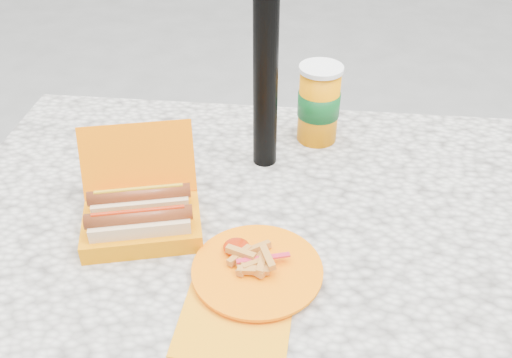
# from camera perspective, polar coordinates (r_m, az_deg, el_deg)

# --- Properties ---
(picnic_table) EXTENTS (1.20, 0.80, 0.75)m
(picnic_table) POSITION_cam_1_polar(r_m,az_deg,el_deg) (1.18, 0.08, -6.87)
(picnic_table) COLOR beige
(picnic_table) RESTS_ON ground
(umbrella_pole) EXTENTS (0.05, 0.05, 2.20)m
(umbrella_pole) POSITION_cam_1_polar(r_m,az_deg,el_deg) (1.08, 1.04, 17.41)
(umbrella_pole) COLOR black
(umbrella_pole) RESTS_ON ground
(hotdog_box) EXTENTS (0.25, 0.24, 0.16)m
(hotdog_box) POSITION_cam_1_polar(r_m,az_deg,el_deg) (1.05, -11.41, -3.53)
(hotdog_box) COLOR #FF7200
(hotdog_box) RESTS_ON picnic_table
(fries_plate) EXTENTS (0.22, 0.30, 0.04)m
(fries_plate) POSITION_cam_1_polar(r_m,az_deg,el_deg) (0.96, -0.15, -9.34)
(fries_plate) COLOR orange
(fries_plate) RESTS_ON picnic_table
(soda_cup) EXTENTS (0.10, 0.10, 0.18)m
(soda_cup) POSITION_cam_1_polar(r_m,az_deg,el_deg) (1.27, 6.30, 7.50)
(soda_cup) COLOR #FC8A00
(soda_cup) RESTS_ON picnic_table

